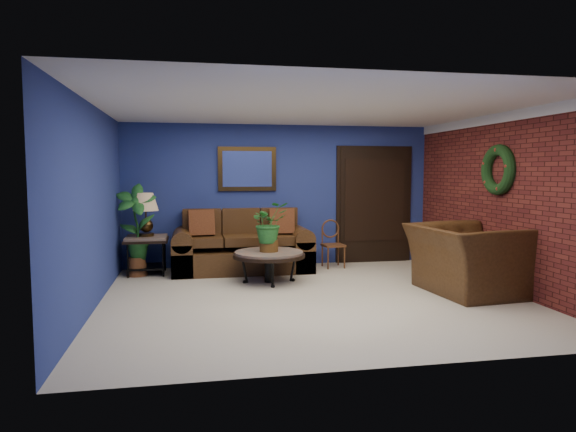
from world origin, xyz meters
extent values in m
plane|color=beige|center=(0.00, 0.00, 0.00)|extent=(5.50, 5.50, 0.00)
cube|color=navy|center=(0.00, 2.50, 1.25)|extent=(5.50, 0.04, 2.50)
cube|color=navy|center=(-2.75, 0.00, 1.25)|extent=(0.04, 5.00, 2.50)
cube|color=maroon|center=(2.75, 0.00, 1.25)|extent=(0.04, 5.00, 2.50)
cube|color=white|center=(0.00, 0.00, 2.50)|extent=(5.50, 5.00, 0.02)
cube|color=white|center=(2.72, 0.00, 2.43)|extent=(0.03, 5.00, 0.14)
cube|color=#402C13|center=(-0.60, 2.46, 1.72)|extent=(1.02, 0.06, 0.77)
cube|color=black|center=(1.75, 2.47, 1.05)|extent=(1.44, 0.06, 2.18)
torus|color=black|center=(2.69, 0.05, 1.70)|extent=(0.16, 0.72, 0.72)
cube|color=#4B2D15|center=(-0.74, 2.00, 0.19)|extent=(2.31, 1.00, 0.38)
cube|color=#4B2D15|center=(-0.74, 2.36, 0.54)|extent=(1.97, 0.27, 0.95)
cube|color=#4B2D15|center=(-1.40, 1.94, 0.54)|extent=(0.64, 0.68, 0.15)
cube|color=#4B2D15|center=(-0.74, 1.94, 0.54)|extent=(0.64, 0.68, 0.15)
cube|color=#4B2D15|center=(-0.08, 1.94, 0.54)|extent=(0.64, 0.68, 0.15)
cube|color=#4B2D15|center=(-1.73, 2.00, 0.26)|extent=(0.34, 1.00, 0.53)
cube|color=#4B2D15|center=(0.25, 2.00, 0.26)|extent=(0.34, 1.00, 0.53)
cube|color=brown|center=(-1.41, 1.98, 0.83)|extent=(0.42, 0.13, 0.42)
cube|color=brown|center=(-0.07, 1.98, 0.83)|extent=(0.42, 0.13, 0.42)
cylinder|color=#58524D|center=(-0.43, 1.06, 0.45)|extent=(1.03, 1.03, 0.05)
cylinder|color=black|center=(-0.43, 1.06, 0.41)|extent=(1.10, 1.10, 0.05)
cylinder|color=black|center=(-0.43, 1.06, 0.21)|extent=(0.14, 0.14, 0.42)
cube|color=#58524D|center=(-2.30, 2.05, 0.60)|extent=(0.65, 0.65, 0.05)
cube|color=black|center=(-2.30, 2.05, 0.56)|extent=(0.68, 0.68, 0.04)
cube|color=black|center=(-2.30, 2.05, 0.12)|extent=(0.58, 0.58, 0.03)
cylinder|color=black|center=(-2.57, 1.78, 0.30)|extent=(0.03, 0.03, 0.60)
cylinder|color=black|center=(-2.03, 1.78, 0.30)|extent=(0.03, 0.03, 0.60)
cylinder|color=black|center=(-2.57, 2.32, 0.30)|extent=(0.03, 0.03, 0.60)
cylinder|color=black|center=(-2.03, 2.32, 0.30)|extent=(0.03, 0.03, 0.60)
cylinder|color=#402C13|center=(-2.30, 2.05, 0.65)|extent=(0.25, 0.25, 0.05)
sphere|color=#402C13|center=(-2.30, 2.05, 0.77)|extent=(0.22, 0.22, 0.22)
cylinder|color=#402C13|center=(-2.30, 2.05, 0.96)|extent=(0.02, 0.02, 0.29)
cone|color=#957958|center=(-2.30, 2.05, 1.16)|extent=(0.41, 0.41, 0.29)
cube|color=brown|center=(0.86, 2.05, 0.39)|extent=(0.38, 0.38, 0.04)
torus|color=brown|center=(0.85, 2.21, 0.66)|extent=(0.33, 0.06, 0.33)
cylinder|color=brown|center=(0.72, 1.89, 0.19)|extent=(0.03, 0.03, 0.37)
cylinder|color=brown|center=(1.02, 1.91, 0.19)|extent=(0.03, 0.03, 0.37)
cylinder|color=brown|center=(0.70, 2.19, 0.19)|extent=(0.03, 0.03, 0.37)
cylinder|color=brown|center=(1.00, 2.21, 0.19)|extent=(0.03, 0.03, 0.37)
imported|color=#4B2D15|center=(2.15, -0.12, 0.47)|extent=(1.39, 1.55, 0.94)
cylinder|color=brown|center=(-0.43, 1.06, 0.56)|extent=(0.28, 0.28, 0.18)
imported|color=#1B5722|center=(-0.43, 1.06, 0.91)|extent=(0.69, 0.65, 0.62)
cylinder|color=brown|center=(2.35, 1.36, 0.10)|extent=(0.26, 0.26, 0.20)
imported|color=#1B5722|center=(2.35, 1.36, 0.47)|extent=(0.39, 0.34, 0.65)
cylinder|color=brown|center=(-2.45, 1.95, 0.15)|extent=(0.34, 0.34, 0.30)
imported|color=#1B5722|center=(-2.45, 1.95, 0.87)|extent=(0.70, 0.52, 1.24)
camera|label=1|loc=(-1.58, -6.53, 1.68)|focal=32.00mm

